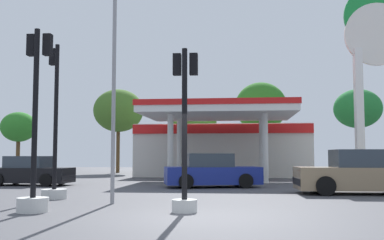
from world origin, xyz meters
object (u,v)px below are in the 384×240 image
traffic_signal_0 (35,155)px  tree_4 (358,109)px  tree_2 (193,120)px  tree_3 (261,107)px  station_pole_sign (378,58)px  car_1 (212,172)px  traffic_signal_2 (54,159)px  tree_1 (118,111)px  tree_0 (19,127)px  car_0 (360,174)px  traffic_signal_3 (185,147)px  corner_streetlamp (113,48)px  car_2 (30,172)px

traffic_signal_0 → tree_4: 29.83m
tree_2 → tree_3: tree_3 is taller
tree_3 → traffic_signal_0: bearing=-105.6°
station_pole_sign → car_1: 11.65m
car_1 → traffic_signal_2: traffic_signal_2 is taller
tree_2 → tree_1: bearing=177.0°
tree_0 → tree_4: bearing=3.0°
traffic_signal_2 → tree_3: size_ratio=0.73×
car_1 → tree_4: tree_4 is taller
car_0 → tree_1: tree_1 is taller
car_1 → traffic_signal_3: 9.19m
car_0 → traffic_signal_3: bearing=-133.8°
tree_2 → corner_streetlamp: size_ratio=0.77×
station_pole_sign → car_2: station_pole_sign is taller
traffic_signal_2 → tree_2: (2.29, 22.50, 3.02)m
car_1 → tree_1: tree_1 is taller
traffic_signal_2 → tree_0: size_ratio=1.04×
car_2 → tree_2: bearing=68.7°
tree_4 → car_1: bearing=-123.0°
station_pole_sign → tree_1: 21.52m
traffic_signal_2 → tree_2: bearing=84.2°
tree_1 → tree_2: bearing=-3.0°
car_0 → tree_0: (-22.51, 17.86, 3.00)m
tree_0 → car_1: bearing=-41.5°
tree_1 → tree_4: bearing=-1.6°
car_2 → tree_1: tree_1 is taller
car_0 → car_2: car_0 is taller
station_pole_sign → car_0: 10.22m
station_pole_sign → tree_3: station_pole_sign is taller
traffic_signal_2 → tree_4: bearing=55.3°
traffic_signal_2 → tree_0: bearing=119.7°
tree_4 → car_2: bearing=-140.9°
tree_3 → tree_4: tree_3 is taller
car_0 → corner_streetlamp: size_ratio=0.59×
station_pole_sign → tree_4: bearing=81.3°
car_2 → tree_3: 19.29m
car_2 → traffic_signal_0: traffic_signal_0 is taller
tree_1 → tree_2: tree_1 is taller
car_1 → tree_1: 19.55m
tree_2 → tree_3: bearing=-14.1°
station_pole_sign → car_0: (-3.05, -7.71, -5.98)m
car_1 → traffic_signal_3: (-0.12, -9.14, 0.96)m
corner_streetlamp → traffic_signal_3: bearing=-33.0°
station_pole_sign → traffic_signal_0: size_ratio=2.30×
car_2 → tree_1: 16.93m
tree_2 → tree_4: bearing=-0.9°
traffic_signal_3 → corner_streetlamp: corner_streetlamp is taller
traffic_signal_3 → tree_4: bearing=67.2°
traffic_signal_3 → tree_4: size_ratio=0.63×
car_2 → traffic_signal_0: (4.89, -10.04, 0.82)m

